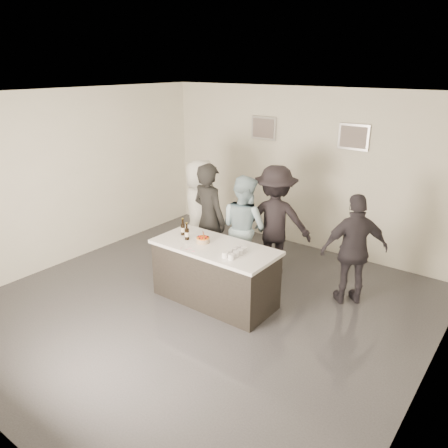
# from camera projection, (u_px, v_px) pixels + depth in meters

# --- Properties ---
(floor) EXTENTS (6.00, 6.00, 0.00)m
(floor) POSITION_uv_depth(u_px,v_px,m) (204.00, 306.00, 6.45)
(floor) COLOR #3D3D42
(floor) RESTS_ON ground
(ceiling) EXTENTS (6.00, 6.00, 0.00)m
(ceiling) POSITION_uv_depth(u_px,v_px,m) (200.00, 95.00, 5.41)
(ceiling) COLOR white
(wall_back) EXTENTS (6.00, 0.04, 3.00)m
(wall_back) POSITION_uv_depth(u_px,v_px,m) (304.00, 170.00, 8.18)
(wall_back) COLOR white
(wall_back) RESTS_ON ground
(wall_left) EXTENTS (0.04, 6.00, 3.00)m
(wall_left) POSITION_uv_depth(u_px,v_px,m) (70.00, 177.00, 7.63)
(wall_left) COLOR white
(wall_left) RESTS_ON ground
(wall_right) EXTENTS (0.04, 6.00, 3.00)m
(wall_right) POSITION_uv_depth(u_px,v_px,m) (439.00, 269.00, 4.24)
(wall_right) COLOR white
(wall_right) RESTS_ON ground
(picture_left) EXTENTS (0.54, 0.04, 0.44)m
(picture_left) POSITION_uv_depth(u_px,v_px,m) (264.00, 128.00, 8.42)
(picture_left) COLOR #B2B2B7
(picture_left) RESTS_ON wall_back
(picture_right) EXTENTS (0.54, 0.04, 0.44)m
(picture_right) POSITION_uv_depth(u_px,v_px,m) (354.00, 137.00, 7.41)
(picture_right) COLOR #B2B2B7
(picture_right) RESTS_ON wall_back
(bar_counter) EXTENTS (1.86, 0.86, 0.90)m
(bar_counter) POSITION_uv_depth(u_px,v_px,m) (215.00, 274.00, 6.46)
(bar_counter) COLOR white
(bar_counter) RESTS_ON ground
(cake) EXTENTS (0.20, 0.20, 0.07)m
(cake) POSITION_uv_depth(u_px,v_px,m) (203.00, 240.00, 6.40)
(cake) COLOR orange
(cake) RESTS_ON bar_counter
(beer_bottle_a) EXTENTS (0.07, 0.07, 0.26)m
(beer_bottle_a) POSITION_uv_depth(u_px,v_px,m) (183.00, 227.00, 6.66)
(beer_bottle_a) COLOR black
(beer_bottle_a) RESTS_ON bar_counter
(beer_bottle_b) EXTENTS (0.07, 0.07, 0.26)m
(beer_bottle_b) POSITION_uv_depth(u_px,v_px,m) (187.00, 231.00, 6.48)
(beer_bottle_b) COLOR black
(beer_bottle_b) RESTS_ON bar_counter
(tumbler_cluster) EXTENTS (0.19, 0.40, 0.08)m
(tumbler_cluster) POSITION_uv_depth(u_px,v_px,m) (235.00, 252.00, 5.99)
(tumbler_cluster) COLOR #C26B12
(tumbler_cluster) RESTS_ON bar_counter
(candles) EXTENTS (0.24, 0.08, 0.01)m
(candles) POSITION_uv_depth(u_px,v_px,m) (188.00, 249.00, 6.18)
(candles) COLOR pink
(candles) RESTS_ON bar_counter
(person_main_black) EXTENTS (0.76, 0.58, 1.90)m
(person_main_black) POSITION_uv_depth(u_px,v_px,m) (209.00, 220.00, 7.20)
(person_main_black) COLOR black
(person_main_black) RESTS_ON ground
(person_main_blue) EXTENTS (0.95, 0.81, 1.74)m
(person_main_blue) POSITION_uv_depth(u_px,v_px,m) (244.00, 227.00, 7.09)
(person_main_blue) COLOR #9FC1D0
(person_main_blue) RESTS_ON ground
(person_guest_left) EXTENTS (1.07, 1.01, 1.84)m
(person_guest_left) POSITION_uv_depth(u_px,v_px,m) (200.00, 211.00, 7.71)
(person_guest_left) COLOR silver
(person_guest_left) RESTS_ON ground
(person_guest_right) EXTENTS (1.01, 0.96, 1.68)m
(person_guest_right) POSITION_uv_depth(u_px,v_px,m) (354.00, 250.00, 6.31)
(person_guest_right) COLOR #322E36
(person_guest_right) RESTS_ON ground
(person_guest_back) EXTENTS (1.39, 1.17, 1.86)m
(person_guest_back) POSITION_uv_depth(u_px,v_px,m) (275.00, 221.00, 7.18)
(person_guest_back) COLOR black
(person_guest_back) RESTS_ON ground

